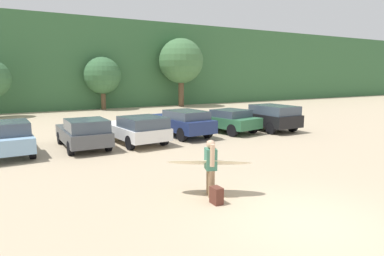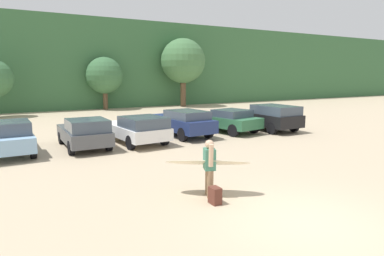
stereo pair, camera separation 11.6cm
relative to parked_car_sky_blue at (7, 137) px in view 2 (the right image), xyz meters
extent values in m
plane|color=tan|center=(5.90, -10.85, -0.77)|extent=(120.00, 120.00, 0.00)
cube|color=#38663D|center=(5.90, 23.85, 3.72)|extent=(108.00, 12.00, 8.98)
cylinder|color=brown|center=(8.67, 17.08, 0.14)|extent=(0.46, 0.46, 1.81)
sphere|color=#38663D|center=(8.67, 17.08, 2.56)|extent=(3.56, 3.56, 3.56)
cylinder|color=brown|center=(16.90, 16.30, 0.66)|extent=(0.60, 0.60, 2.85)
sphere|color=#427042|center=(16.90, 16.30, 4.09)|extent=(4.72, 4.72, 4.72)
cube|color=#84ADD1|center=(0.00, 0.13, -0.13)|extent=(2.00, 4.18, 0.62)
cube|color=#3F4C5B|center=(0.01, -0.38, 0.45)|extent=(1.78, 1.99, 0.53)
cylinder|color=black|center=(0.78, 1.52, -0.44)|extent=(0.24, 0.66, 0.66)
cylinder|color=black|center=(0.88, -1.20, -0.44)|extent=(0.24, 0.66, 0.66)
cube|color=#4C4F54|center=(3.13, 0.03, -0.17)|extent=(1.81, 4.13, 0.59)
cube|color=#3F4C5B|center=(3.13, -0.91, 0.40)|extent=(1.66, 1.93, 0.54)
cylinder|color=black|center=(2.32, 1.39, -0.46)|extent=(0.22, 0.61, 0.61)
cylinder|color=black|center=(3.93, 1.39, -0.46)|extent=(0.22, 0.61, 0.61)
cylinder|color=black|center=(2.33, -1.33, -0.46)|extent=(0.22, 0.61, 0.61)
cylinder|color=black|center=(3.94, -1.33, -0.46)|extent=(0.22, 0.61, 0.61)
cube|color=white|center=(5.61, -0.08, -0.15)|extent=(2.32, 4.45, 0.57)
cube|color=#3F4C5B|center=(5.70, -1.06, 0.38)|extent=(1.97, 2.29, 0.50)
cylinder|color=black|center=(4.61, 1.25, -0.43)|extent=(0.28, 0.68, 0.67)
cylinder|color=black|center=(6.35, 1.40, -0.43)|extent=(0.28, 0.68, 0.67)
cylinder|color=black|center=(4.87, -1.57, -0.43)|extent=(0.28, 0.68, 0.67)
cylinder|color=black|center=(6.61, -1.41, -0.43)|extent=(0.28, 0.68, 0.67)
cube|color=navy|center=(8.52, 0.58, -0.07)|extent=(2.15, 4.75, 0.67)
cube|color=#3F4C5B|center=(8.57, -0.10, 0.48)|extent=(1.83, 2.45, 0.43)
cylinder|color=black|center=(7.59, 2.04, -0.41)|extent=(0.27, 0.73, 0.72)
cylinder|color=black|center=(9.21, 2.16, -0.41)|extent=(0.27, 0.73, 0.72)
cylinder|color=black|center=(7.83, -1.00, -0.41)|extent=(0.27, 0.73, 0.72)
cylinder|color=black|center=(9.44, -0.88, -0.41)|extent=(0.27, 0.73, 0.72)
cube|color=#2D6642|center=(11.47, 0.26, -0.12)|extent=(2.65, 4.25, 0.60)
cube|color=#3F4C5B|center=(11.55, -0.10, 0.39)|extent=(2.08, 2.12, 0.42)
cylinder|color=black|center=(10.38, 1.37, -0.42)|extent=(0.35, 0.73, 0.70)
cylinder|color=black|center=(12.07, 1.71, -0.42)|extent=(0.35, 0.73, 0.70)
cylinder|color=black|center=(10.88, -1.18, -0.42)|extent=(0.35, 0.73, 0.70)
cylinder|color=black|center=(12.57, -0.85, -0.42)|extent=(0.35, 0.73, 0.70)
cube|color=black|center=(14.12, -0.14, -0.07)|extent=(1.93, 4.53, 0.70)
cube|color=#3F4C5B|center=(14.12, -0.95, 0.54)|extent=(1.77, 2.68, 0.52)
cylinder|color=black|center=(13.25, 1.35, -0.42)|extent=(0.22, 0.70, 0.70)
cylinder|color=black|center=(14.98, 1.35, -0.42)|extent=(0.22, 0.70, 0.70)
cylinder|color=black|center=(13.25, -1.64, -0.42)|extent=(0.22, 0.70, 0.70)
cylinder|color=black|center=(14.98, -1.63, -0.42)|extent=(0.22, 0.70, 0.70)
cylinder|color=#8C6B4C|center=(4.81, -8.44, -0.38)|extent=(0.18, 0.18, 0.77)
cylinder|color=#8C6B4C|center=(4.91, -8.19, -0.38)|extent=(0.18, 0.18, 0.77)
cube|color=#3F7F66|center=(4.86, -8.31, 0.29)|extent=(0.41, 0.47, 0.59)
sphere|color=#D8AD8C|center=(4.86, -8.31, 0.71)|extent=(0.25, 0.25, 0.25)
cylinder|color=#D8AD8C|center=(4.78, -8.52, 0.45)|extent=(0.18, 0.21, 0.63)
cylinder|color=#D8AD8C|center=(4.94, -8.11, 0.45)|extent=(0.17, 0.18, 0.62)
ellipsoid|color=beige|center=(4.88, -8.19, 0.16)|extent=(2.37, 1.82, 0.33)
cube|color=#592D23|center=(4.68, -8.89, -0.54)|extent=(0.24, 0.34, 0.45)
camera|label=1|loc=(-0.06, -15.92, 2.59)|focal=31.44mm
camera|label=2|loc=(0.05, -15.98, 2.59)|focal=31.44mm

